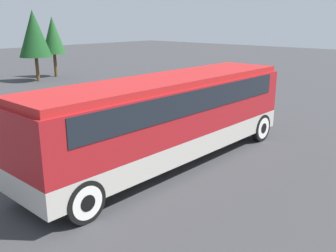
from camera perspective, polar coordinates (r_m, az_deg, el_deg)
name	(u,v)px	position (r m, az deg, el deg)	size (l,w,h in m)	color
ground_plane	(168,163)	(13.62, 0.00, -5.70)	(120.00, 120.00, 0.00)	#38383A
tour_bus	(170,112)	(13.11, 0.28, 2.15)	(11.13, 2.64, 3.12)	#B7B2A8
parked_car_mid	(162,104)	(20.10, -0.92, 3.41)	(4.09, 1.83, 1.35)	#BCBCC1
tree_center	(34,34)	(33.50, -19.75, 13.10)	(2.62, 2.62, 5.83)	brown
tree_right	(53,35)	(35.74, -17.13, 13.05)	(2.06, 2.06, 5.32)	brown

